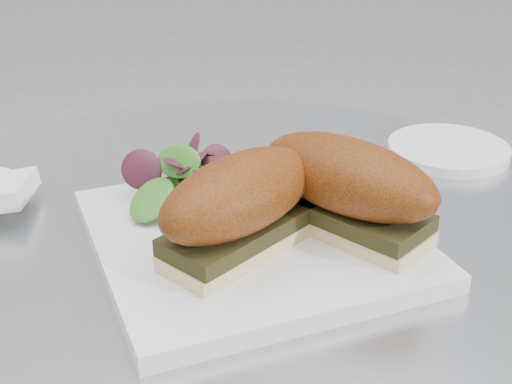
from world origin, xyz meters
The scene contains 5 objects.
plate centered at (0.00, -0.04, 0.74)m, with size 0.26×0.26×0.02m, color white.
sandwich_left centered at (-0.02, -0.06, 0.79)m, with size 0.17×0.13×0.08m.
sandwich_right centered at (0.07, -0.07, 0.79)m, with size 0.13×0.18×0.08m.
salad centered at (-0.03, 0.04, 0.77)m, with size 0.10×0.10×0.05m, color #40802A, non-canonical shape.
saucer centered at (0.28, 0.05, 0.74)m, with size 0.13×0.13×0.01m, color white.
Camera 1 is at (-0.22, -0.52, 1.04)m, focal length 50.00 mm.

